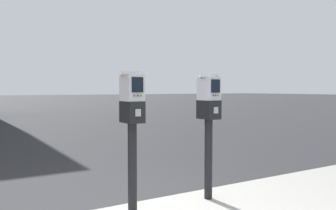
% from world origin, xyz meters
% --- Properties ---
extents(parking_meter_near_kerb, '(0.22, 0.25, 1.41)m').
position_xyz_m(parking_meter_near_kerb, '(-0.18, -0.12, 1.11)').
color(parking_meter_near_kerb, black).
rests_on(parking_meter_near_kerb, sidewalk_slab).
extents(parking_meter_twin_adjacent, '(0.22, 0.25, 1.40)m').
position_xyz_m(parking_meter_twin_adjacent, '(0.77, -0.12, 1.11)').
color(parking_meter_twin_adjacent, black).
rests_on(parking_meter_twin_adjacent, sidewalk_slab).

